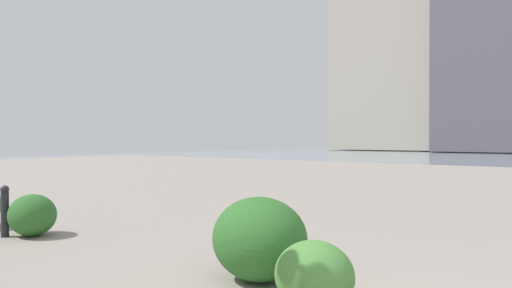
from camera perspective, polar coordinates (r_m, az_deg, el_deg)
building_slab at (r=67.45m, az=28.34°, el=9.75°), size 14.32×12.19×26.80m
building_annex at (r=75.29m, az=16.88°, el=9.56°), size 15.70×14.01×26.65m
bollard_near at (r=8.35m, az=-29.05°, el=-7.28°), size 0.13×0.13×0.82m
shrub_low at (r=5.11m, az=0.43°, el=-11.84°), size 1.09×0.98×0.93m
shrub_wide at (r=4.34m, az=7.32°, el=-16.09°), size 0.75×0.68×0.64m
shrub_tall at (r=8.24m, az=-26.32°, el=-8.02°), size 0.79×0.71×0.68m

